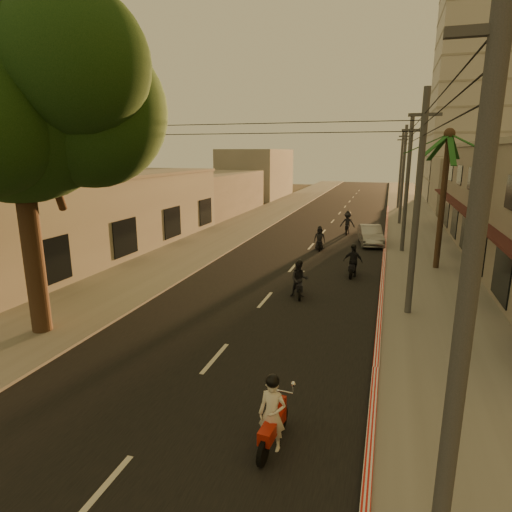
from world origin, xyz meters
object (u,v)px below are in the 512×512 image
Objects in this scene: scooter_red at (273,416)px; scooter_mid_a at (299,280)px; scooter_far_b at (347,223)px; parked_car at (370,235)px; palm_tree at (449,142)px; scooter_far_a at (320,239)px; broadleaf_tree at (26,95)px; scooter_mid_b at (353,262)px.

scooter_mid_a is (-1.56, 10.58, 0.01)m from scooter_red.
scooter_red is at bearing -90.60° from scooter_far_b.
parked_car is (2.63, 13.07, -0.12)m from scooter_mid_a.
palm_tree reaches higher than scooter_far_a.
scooter_mid_b is (10.11, 10.97, -7.65)m from broadleaf_tree.
palm_tree is at bearing -66.58° from parked_car.
parked_car is at bearing 90.45° from scooter_mid_b.
scooter_mid_a is at bearing 102.99° from scooter_red.
parked_car is (-3.98, 6.01, -6.45)m from palm_tree.
scooter_far_b is (1.27, 6.61, 0.11)m from scooter_far_a.
palm_tree is 4.15× the size of scooter_far_b.
broadleaf_tree is 6.37× the size of scooter_red.
broadleaf_tree reaches higher than palm_tree.
scooter_far_a is at bearing 118.59° from scooter_mid_b.
scooter_red is 1.10× the size of scooter_far_a.
broadleaf_tree is 20.18m from palm_tree.
scooter_mid_b is at bearing -85.80° from scooter_far_b.
broadleaf_tree reaches higher than scooter_far_a.
broadleaf_tree is 6.68× the size of scooter_mid_a.
scooter_far_b is at bearing 69.25° from scooter_far_a.
scooter_mid_b is (0.55, 14.77, 0.01)m from scooter_red.
broadleaf_tree is at bearing -123.27° from scooter_far_a.
parked_car is (10.63, 19.86, -7.77)m from broadleaf_tree.
palm_tree is at bearing -60.89° from scooter_far_b.
palm_tree is 4.53× the size of scooter_mid_a.
broadleaf_tree is at bearing -128.27° from parked_car.
broadleaf_tree is at bearing -112.64° from scooter_far_b.
broadleaf_tree is 7.01× the size of scooter_far_a.
scooter_mid_a is at bearing -94.67° from scooter_far_b.
scooter_far_a is at bearing -103.45° from scooter_far_b.
scooter_far_a is (-2.77, 6.00, -0.05)m from scooter_mid_b.
palm_tree is 1.83× the size of parked_car.
broadleaf_tree is at bearing -128.84° from scooter_mid_b.
scooter_far_a is 0.87× the size of scooter_far_b.
scooter_mid_a is at bearing -96.20° from scooter_far_a.
broadleaf_tree is 1.48× the size of palm_tree.
palm_tree is 4.31× the size of scooter_red.
parked_car is (1.07, 23.66, -0.11)m from scooter_red.
palm_tree is at bearing -33.07° from scooter_far_a.
scooter_far_b reaches higher than scooter_mid_b.
scooter_far_a is at bearing -148.79° from parked_car.
scooter_red reaches higher than scooter_mid_b.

